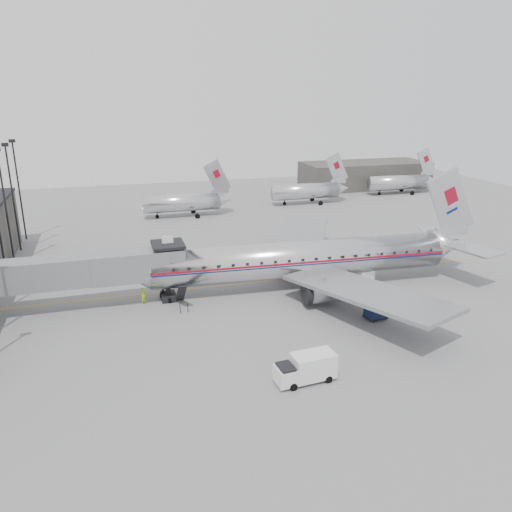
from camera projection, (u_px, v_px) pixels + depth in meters
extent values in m
plane|color=slate|center=(259.00, 302.00, 54.19)|extent=(160.00, 160.00, 0.00)
cube|color=#3C3A37|center=(365.00, 175.00, 120.18)|extent=(30.00, 12.00, 6.00)
cube|color=gold|center=(268.00, 280.00, 60.47)|extent=(60.00, 0.15, 0.01)
cube|color=slate|center=(39.00, 274.00, 50.13)|extent=(12.00, 2.80, 3.00)
cube|color=slate|center=(131.00, 266.00, 52.59)|extent=(8.00, 3.00, 3.10)
cube|color=slate|center=(169.00, 261.00, 54.04)|extent=(3.20, 3.60, 3.20)
cube|color=black|center=(168.00, 244.00, 53.45)|extent=(3.40, 3.80, 0.30)
cube|color=white|center=(168.00, 240.00, 53.30)|extent=(1.20, 0.15, 0.80)
cylinder|color=black|center=(168.00, 288.00, 54.50)|extent=(0.56, 0.56, 2.80)
cube|color=black|center=(168.00, 296.00, 54.82)|extent=(1.60, 2.20, 0.70)
cylinder|color=black|center=(170.00, 300.00, 53.93)|extent=(0.30, 0.60, 0.60)
cylinder|color=black|center=(167.00, 294.00, 55.75)|extent=(0.30, 0.60, 0.60)
cube|color=black|center=(181.00, 293.00, 52.67)|extent=(0.90, 3.20, 2.90)
cylinder|color=black|center=(6.00, 208.00, 64.40)|extent=(0.24, 0.24, 15.00)
cylinder|color=black|center=(13.00, 199.00, 69.86)|extent=(0.24, 0.24, 15.00)
cube|color=black|center=(5.00, 145.00, 67.54)|extent=(0.90, 0.25, 0.50)
cylinder|color=black|center=(19.00, 192.00, 75.33)|extent=(0.24, 0.24, 15.00)
cube|color=black|center=(12.00, 141.00, 73.00)|extent=(0.90, 0.25, 0.50)
cylinder|color=silver|center=(181.00, 203.00, 91.09)|extent=(14.00, 3.20, 3.20)
cube|color=silver|center=(217.00, 177.00, 91.58)|extent=(5.17, 0.26, 6.52)
cylinder|color=black|center=(157.00, 216.00, 90.51)|extent=(0.24, 0.24, 1.00)
cylinder|color=silver|center=(305.00, 191.00, 101.82)|extent=(14.00, 3.20, 3.20)
cube|color=silver|center=(337.00, 168.00, 102.31)|extent=(5.17, 0.26, 6.52)
cylinder|color=black|center=(284.00, 203.00, 101.25)|extent=(0.24, 0.24, 1.00)
cylinder|color=silver|center=(398.00, 182.00, 112.01)|extent=(14.00, 3.20, 3.20)
cube|color=silver|center=(426.00, 162.00, 112.50)|extent=(5.17, 0.26, 6.52)
cylinder|color=black|center=(379.00, 193.00, 111.44)|extent=(0.24, 0.24, 1.00)
cylinder|color=silver|center=(301.00, 259.00, 57.50)|extent=(34.17, 6.15, 4.19)
cone|color=silver|center=(135.00, 272.00, 53.40)|extent=(3.64, 4.38, 4.19)
cone|color=silver|center=(448.00, 245.00, 61.54)|extent=(4.75, 4.24, 3.98)
cube|color=maroon|center=(301.00, 257.00, 57.42)|extent=(34.18, 6.20, 0.20)
cube|color=#091453|center=(301.00, 259.00, 57.50)|extent=(34.18, 6.20, 0.11)
cube|color=silver|center=(450.00, 203.00, 59.85)|extent=(6.96, 0.74, 8.71)
cube|color=gray|center=(301.00, 237.00, 67.79)|extent=(13.85, 18.96, 1.34)
cube|color=gray|center=(366.00, 292.00, 48.92)|extent=(12.23, 19.16, 1.34)
cylinder|color=gray|center=(290.00, 258.00, 63.62)|extent=(3.98, 2.60, 2.38)
cylinder|color=gray|center=(323.00, 292.00, 52.72)|extent=(3.98, 2.60, 2.38)
cylinder|color=black|center=(163.00, 293.00, 54.85)|extent=(0.23, 0.23, 1.47)
cylinder|color=black|center=(310.00, 271.00, 61.53)|extent=(0.29, 0.29, 1.59)
cylinder|color=black|center=(310.00, 273.00, 61.62)|extent=(1.15, 0.46, 1.13)
cylinder|color=black|center=(328.00, 288.00, 56.08)|extent=(0.29, 0.29, 1.59)
cylinder|color=black|center=(328.00, 290.00, 56.17)|extent=(1.15, 0.46, 1.13)
cube|color=silver|center=(313.00, 365.00, 39.15)|extent=(3.54, 2.15, 1.98)
cube|color=silver|center=(286.00, 375.00, 38.46)|extent=(1.65, 1.91, 1.32)
cube|color=black|center=(286.00, 369.00, 38.28)|extent=(1.25, 1.69, 0.57)
cylinder|color=black|center=(293.00, 387.00, 37.99)|extent=(0.62, 0.28, 0.60)
cylinder|color=black|center=(284.00, 376.00, 39.49)|extent=(0.62, 0.28, 0.60)
cylinder|color=black|center=(328.00, 379.00, 39.02)|extent=(0.62, 0.28, 0.60)
cylinder|color=black|center=(318.00, 369.00, 40.53)|extent=(0.62, 0.28, 0.60)
cube|color=#0E1838|center=(376.00, 310.00, 49.97)|extent=(2.16, 1.75, 1.37)
cube|color=black|center=(375.00, 317.00, 50.20)|extent=(2.27, 1.86, 0.12)
cylinder|color=black|center=(373.00, 321.00, 49.39)|extent=(0.31, 0.16, 0.29)
cylinder|color=black|center=(385.00, 318.00, 50.02)|extent=(0.31, 0.16, 0.29)
cylinder|color=black|center=(365.00, 316.00, 50.40)|extent=(0.31, 0.16, 0.29)
cylinder|color=black|center=(378.00, 314.00, 51.04)|extent=(0.31, 0.16, 0.29)
cube|color=silver|center=(364.00, 275.00, 59.48)|extent=(2.18, 1.78, 1.38)
cube|color=black|center=(364.00, 281.00, 59.71)|extent=(2.30, 1.89, 0.12)
cylinder|color=black|center=(361.00, 284.00, 58.89)|extent=(0.31, 0.17, 0.29)
cylinder|color=black|center=(372.00, 282.00, 59.55)|extent=(0.31, 0.17, 0.29)
cylinder|color=black|center=(355.00, 281.00, 59.89)|extent=(0.31, 0.17, 0.29)
cylinder|color=black|center=(366.00, 279.00, 60.55)|extent=(0.31, 0.17, 0.29)
imported|color=#A9E11A|center=(144.00, 296.00, 53.36)|extent=(0.81, 0.80, 1.88)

